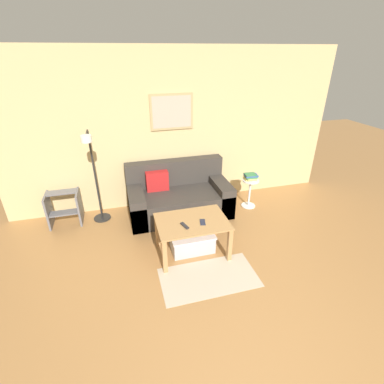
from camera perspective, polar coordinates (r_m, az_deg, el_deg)
The scene contains 12 objects.
ground_plane at distance 2.88m, azimuth 14.80°, elevation -33.13°, with size 16.00×16.00×0.00m, color #A87542.
wall_back at distance 4.70m, azimuth -3.32°, elevation 12.45°, with size 5.60×0.09×2.55m.
area_rug at distance 3.54m, azimuth 3.47°, elevation -17.07°, with size 1.17×0.62×0.01m, color #C1B299.
couch at distance 4.64m, azimuth -2.80°, elevation -0.99°, with size 1.64×0.86×0.83m.
coffee_table at distance 3.66m, azimuth -0.00°, elevation -7.17°, with size 0.92×0.65×0.50m.
storage_bin at distance 3.86m, azimuth -0.00°, elevation -10.12°, with size 0.59×0.38×0.25m.
floor_lamp at distance 4.33m, azimuth -19.40°, elevation 3.05°, with size 0.27×0.54×1.48m.
side_table at distance 4.90m, azimuth 11.75°, elevation 0.26°, with size 0.29×0.29×0.51m.
book_stack at distance 4.80m, azimuth 11.90°, elevation 3.09°, with size 0.23×0.20×0.10m.
remote_control at distance 3.50m, azimuth -1.52°, elevation -6.91°, with size 0.04×0.15×0.02m, color #232328.
cell_phone at distance 3.58m, azimuth 2.19°, elevation -6.18°, with size 0.07×0.14×0.01m, color #1E2338.
step_stool at distance 4.77m, azimuth -24.73°, elevation -2.86°, with size 0.48×0.38×0.52m.
Camera 1 is at (-0.96, -1.14, 2.47)m, focal length 26.00 mm.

